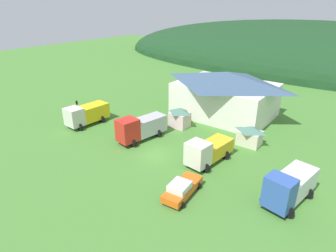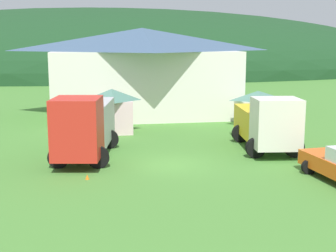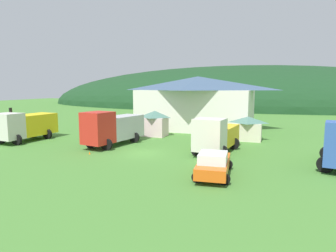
{
  "view_description": "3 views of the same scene",
  "coord_description": "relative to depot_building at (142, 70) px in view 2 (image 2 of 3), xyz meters",
  "views": [
    {
      "loc": [
        19.7,
        -23.24,
        17.28
      ],
      "look_at": [
        -1.46,
        4.66,
        1.88
      ],
      "focal_mm": 30.18,
      "sensor_mm": 36.0,
      "label": 1
    },
    {
      "loc": [
        -3.93,
        -23.02,
        6.29
      ],
      "look_at": [
        0.2,
        1.92,
        1.66
      ],
      "focal_mm": 50.45,
      "sensor_mm": 36.0,
      "label": 2
    },
    {
      "loc": [
        10.76,
        -23.12,
        5.81
      ],
      "look_at": [
        0.98,
        3.88,
        1.99
      ],
      "focal_mm": 31.43,
      "sensor_mm": 36.0,
      "label": 3
    }
  ],
  "objects": [
    {
      "name": "ground_plane",
      "position": [
        -0.54,
        -17.41,
        -3.75
      ],
      "size": [
        200.0,
        200.0,
        0.0
      ],
      "primitive_type": "plane",
      "color": "#477F33"
    },
    {
      "name": "forested_hill_backdrop",
      "position": [
        -0.54,
        55.83,
        -3.75
      ],
      "size": [
        133.72,
        60.0,
        24.81
      ],
      "primitive_type": "ellipsoid",
      "color": "#193D1E",
      "rests_on": "ground"
    },
    {
      "name": "depot_building",
      "position": [
        0.0,
        0.0,
        0.0
      ],
      "size": [
        15.96,
        11.85,
        7.28
      ],
      "color": "white",
      "rests_on": "ground"
    },
    {
      "name": "play_shed_cream",
      "position": [
        7.61,
        -7.72,
        -2.4
      ],
      "size": [
        3.12,
        2.43,
        2.62
      ],
      "color": "beige",
      "rests_on": "ground"
    },
    {
      "name": "play_shed_pink",
      "position": [
        -3.04,
        -8.48,
        -2.19
      ],
      "size": [
        2.87,
        2.39,
        3.02
      ],
      "color": "beige",
      "rests_on": "ground"
    },
    {
      "name": "crane_truck_red",
      "position": [
        -4.81,
        -15.28,
        -1.91
      ],
      "size": [
        3.76,
        7.52,
        3.51
      ],
      "rotation": [
        0.0,
        0.0,
        -1.74
      ],
      "color": "red",
      "rests_on": "ground"
    },
    {
      "name": "heavy_rig_striped",
      "position": [
        5.5,
        -15.12,
        -2.14
      ],
      "size": [
        3.64,
        6.85,
        3.23
      ],
      "rotation": [
        0.0,
        0.0,
        -1.68
      ],
      "color": "silver",
      "rests_on": "ground"
    },
    {
      "name": "traffic_cone_near_pickup",
      "position": [
        -4.72,
        -19.33,
        -3.75
      ],
      "size": [
        0.36,
        0.36,
        0.47
      ],
      "primitive_type": "cone",
      "color": "orange",
      "rests_on": "ground"
    }
  ]
}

